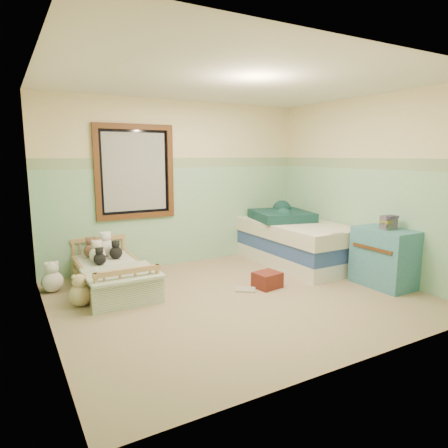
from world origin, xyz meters
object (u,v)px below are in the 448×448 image
twin_bed_frame (295,256)px  dresser (384,258)px  plush_floor_tan (80,295)px  red_pillow (267,280)px  toddler_bed_frame (113,281)px  plush_floor_cream (52,282)px  floor_book (246,290)px

twin_bed_frame → dresser: (0.30, -1.42, 0.27)m
plush_floor_tan → red_pillow: plush_floor_tan is taller
toddler_bed_frame → plush_floor_cream: (-0.68, 0.25, 0.04)m
plush_floor_cream → floor_book: size_ratio=1.08×
twin_bed_frame → toddler_bed_frame: bearing=176.1°
plush_floor_cream → twin_bed_frame: size_ratio=0.13×
twin_bed_frame → floor_book: 1.54m
dresser → plush_floor_cream: bearing=153.9°
toddler_bed_frame → dresser: size_ratio=2.00×
red_pillow → floor_book: (-0.31, 0.04, -0.09)m
twin_bed_frame → red_pillow: size_ratio=6.20×
plush_floor_cream → dresser: (3.80, -1.86, 0.25)m
toddler_bed_frame → floor_book: (1.45, -0.90, -0.09)m
red_pillow → floor_book: size_ratio=1.31×
plush_floor_tan → floor_book: size_ratio=1.03×
twin_bed_frame → floor_book: bearing=-152.6°
plush_floor_tan → plush_floor_cream: bearing=108.0°
twin_bed_frame → red_pillow: twin_bed_frame is taller
plush_floor_tan → twin_bed_frame: (3.28, 0.23, -0.02)m
red_pillow → plush_floor_tan: bearing=166.9°
twin_bed_frame → plush_floor_cream: bearing=172.8°
twin_bed_frame → dresser: 1.48m
plush_floor_cream → floor_book: 2.43m
toddler_bed_frame → dresser: 3.52m
twin_bed_frame → red_pillow: (-1.06, -0.74, -0.01)m
dresser → red_pillow: (-1.36, 0.68, -0.28)m
twin_bed_frame → floor_book: size_ratio=8.14×
dresser → red_pillow: bearing=153.5°
dresser → red_pillow: 1.55m
twin_bed_frame → dresser: dresser is taller
toddler_bed_frame → dresser: bearing=-27.4°
toddler_bed_frame → twin_bed_frame: twin_bed_frame is taller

